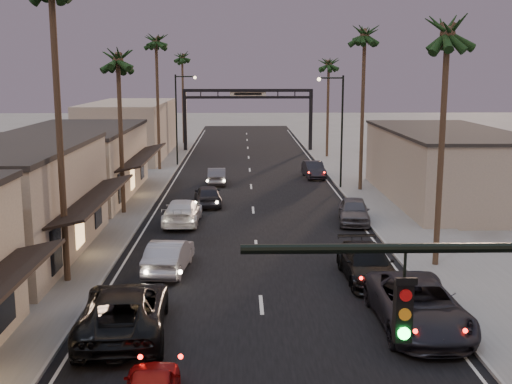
{
  "coord_description": "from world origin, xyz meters",
  "views": [
    {
      "loc": [
        -0.78,
        -5.67,
        9.34
      ],
      "look_at": [
        0.05,
        30.46,
        2.5
      ],
      "focal_mm": 45.0,
      "sensor_mm": 36.0,
      "label": 1
    }
  ],
  "objects_px": {
    "palm_ld": "(156,37)",
    "palm_lc": "(118,53)",
    "curbside_near": "(418,305)",
    "oncoming_silver": "(169,256)",
    "streetlight_left": "(179,112)",
    "palm_ra": "(448,24)",
    "palm_far": "(182,54)",
    "streetlight_right": "(339,122)",
    "oncoming_pickup": "(124,311)",
    "arch": "(248,104)",
    "palm_rc": "(329,60)",
    "palm_rb": "(365,30)",
    "curbside_black": "(367,264)"
  },
  "relations": [
    {
      "from": "palm_ld",
      "to": "palm_lc",
      "type": "bearing_deg",
      "value": -90.0
    },
    {
      "from": "palm_ld",
      "to": "curbside_near",
      "type": "distance_m",
      "value": 42.63
    },
    {
      "from": "palm_lc",
      "to": "oncoming_silver",
      "type": "height_order",
      "value": "palm_lc"
    },
    {
      "from": "streetlight_left",
      "to": "palm_ra",
      "type": "relative_size",
      "value": 0.68
    },
    {
      "from": "palm_ld",
      "to": "palm_far",
      "type": "height_order",
      "value": "palm_ld"
    },
    {
      "from": "streetlight_right",
      "to": "palm_lc",
      "type": "height_order",
      "value": "palm_lc"
    },
    {
      "from": "palm_ra",
      "to": "oncoming_silver",
      "type": "distance_m",
      "value": 16.69
    },
    {
      "from": "oncoming_pickup",
      "to": "oncoming_silver",
      "type": "bearing_deg",
      "value": -100.48
    },
    {
      "from": "palm_lc",
      "to": "oncoming_pickup",
      "type": "distance_m",
      "value": 22.31
    },
    {
      "from": "arch",
      "to": "palm_ld",
      "type": "distance_m",
      "value": 18.61
    },
    {
      "from": "palm_rc",
      "to": "oncoming_silver",
      "type": "distance_m",
      "value": 43.54
    },
    {
      "from": "streetlight_right",
      "to": "palm_rb",
      "type": "distance_m",
      "value": 7.35
    },
    {
      "from": "palm_ra",
      "to": "oncoming_silver",
      "type": "bearing_deg",
      "value": -177.93
    },
    {
      "from": "oncoming_silver",
      "to": "oncoming_pickup",
      "type": "bearing_deg",
      "value": 89.46
    },
    {
      "from": "palm_rc",
      "to": "oncoming_pickup",
      "type": "relative_size",
      "value": 1.89
    },
    {
      "from": "palm_rb",
      "to": "curbside_near",
      "type": "relative_size",
      "value": 2.21
    },
    {
      "from": "oncoming_silver",
      "to": "palm_lc",
      "type": "bearing_deg",
      "value": -65.12
    },
    {
      "from": "streetlight_left",
      "to": "curbside_near",
      "type": "xyz_separation_m",
      "value": [
        12.6,
        -41.48,
        -4.44
      ]
    },
    {
      "from": "streetlight_right",
      "to": "palm_ra",
      "type": "height_order",
      "value": "palm_ra"
    },
    {
      "from": "palm_ld",
      "to": "oncoming_silver",
      "type": "distance_m",
      "value": 33.83
    },
    {
      "from": "palm_ra",
      "to": "oncoming_silver",
      "type": "xyz_separation_m",
      "value": [
        -12.82,
        -0.46,
        -10.67
      ]
    },
    {
      "from": "streetlight_left",
      "to": "palm_far",
      "type": "bearing_deg",
      "value": 93.95
    },
    {
      "from": "palm_ld",
      "to": "palm_far",
      "type": "xyz_separation_m",
      "value": [
        0.3,
        23.0,
        -0.97
      ]
    },
    {
      "from": "streetlight_left",
      "to": "palm_lc",
      "type": "distance_m",
      "value": 22.65
    },
    {
      "from": "arch",
      "to": "palm_ld",
      "type": "xyz_separation_m",
      "value": [
        -8.6,
        -15.0,
        6.88
      ]
    },
    {
      "from": "palm_far",
      "to": "oncoming_pickup",
      "type": "height_order",
      "value": "palm_far"
    },
    {
      "from": "streetlight_right",
      "to": "curbside_black",
      "type": "xyz_separation_m",
      "value": [
        -2.04,
        -22.98,
        -4.56
      ]
    },
    {
      "from": "palm_lc",
      "to": "palm_ld",
      "type": "distance_m",
      "value": 19.1
    },
    {
      "from": "palm_rb",
      "to": "oncoming_pickup",
      "type": "relative_size",
      "value": 2.2
    },
    {
      "from": "palm_rb",
      "to": "palm_ld",
      "type": "bearing_deg",
      "value": 147.4
    },
    {
      "from": "palm_lc",
      "to": "palm_far",
      "type": "relative_size",
      "value": 0.92
    },
    {
      "from": "palm_ld",
      "to": "palm_ra",
      "type": "bearing_deg",
      "value": -60.98
    },
    {
      "from": "arch",
      "to": "streetlight_right",
      "type": "relative_size",
      "value": 1.69
    },
    {
      "from": "streetlight_left",
      "to": "oncoming_pickup",
      "type": "height_order",
      "value": "streetlight_left"
    },
    {
      "from": "palm_lc",
      "to": "palm_ra",
      "type": "distance_m",
      "value": 20.99
    },
    {
      "from": "palm_ra",
      "to": "curbside_near",
      "type": "relative_size",
      "value": 2.05
    },
    {
      "from": "oncoming_pickup",
      "to": "palm_rb",
      "type": "bearing_deg",
      "value": -120.46
    },
    {
      "from": "palm_rb",
      "to": "curbside_near",
      "type": "height_order",
      "value": "palm_rb"
    },
    {
      "from": "palm_rc",
      "to": "streetlight_left",
      "type": "bearing_deg",
      "value": -158.86
    },
    {
      "from": "palm_rb",
      "to": "oncoming_pickup",
      "type": "distance_m",
      "value": 33.05
    },
    {
      "from": "palm_lc",
      "to": "palm_ld",
      "type": "height_order",
      "value": "palm_ld"
    },
    {
      "from": "arch",
      "to": "curbside_black",
      "type": "bearing_deg",
      "value": -84.19
    },
    {
      "from": "palm_ra",
      "to": "oncoming_silver",
      "type": "height_order",
      "value": "palm_ra"
    },
    {
      "from": "palm_ra",
      "to": "arch",
      "type": "bearing_deg",
      "value": 100.59
    },
    {
      "from": "curbside_near",
      "to": "palm_rc",
      "type": "bearing_deg",
      "value": 86.21
    },
    {
      "from": "palm_lc",
      "to": "oncoming_pickup",
      "type": "bearing_deg",
      "value": -79.73
    },
    {
      "from": "streetlight_right",
      "to": "palm_rb",
      "type": "relative_size",
      "value": 0.63
    },
    {
      "from": "streetlight_right",
      "to": "streetlight_left",
      "type": "relative_size",
      "value": 1.0
    },
    {
      "from": "oncoming_pickup",
      "to": "curbside_near",
      "type": "bearing_deg",
      "value": 177.47
    },
    {
      "from": "curbside_near",
      "to": "palm_lc",
      "type": "bearing_deg",
      "value": 125.97
    }
  ]
}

